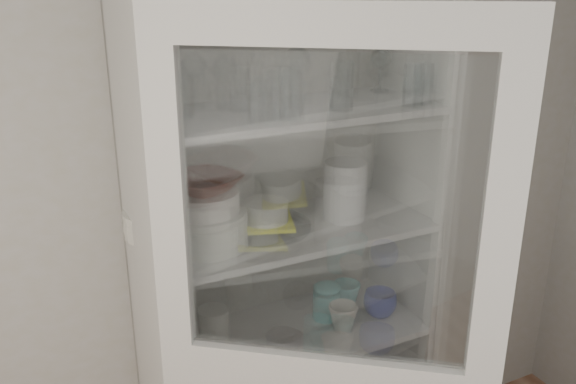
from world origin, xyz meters
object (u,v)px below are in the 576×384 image
goblet_0 (193,79)px  plate_stack_back (157,222)px  pantry_cabinet (280,301)px  glass_platter (266,226)px  goblet_1 (225,80)px  white_ramekin (265,211)px  grey_bowl_stack (345,190)px  yellow_trivet (266,222)px  mug_blue (380,304)px  terracotta_bowl (204,183)px  mug_white (343,317)px  mug_teal (346,295)px  measuring_cups (282,340)px  teal_jar (327,302)px  goblet_3 (381,68)px  white_canister (214,325)px  plate_stack_front (206,228)px  goblet_2 (297,71)px  cream_bowl (205,201)px

goblet_0 → plate_stack_back: bearing=176.0°
pantry_cabinet → glass_platter: 0.34m
goblet_1 → white_ramekin: bearing=-35.1°
goblet_0 → plate_stack_back: 0.47m
grey_bowl_stack → plate_stack_back: bearing=166.7°
yellow_trivet → mug_blue: yellow_trivet is taller
pantry_cabinet → terracotta_bowl: 0.61m
plate_stack_back → yellow_trivet: (0.33, -0.11, -0.02)m
mug_white → grey_bowl_stack: bearing=68.2°
glass_platter → mug_white: bearing=-21.5°
mug_teal → mug_white: same height
pantry_cabinet → terracotta_bowl: pantry_cabinet is taller
goblet_0 → measuring_cups: bearing=-43.8°
goblet_1 → teal_jar: (0.34, -0.07, -0.83)m
teal_jar → white_ramekin: bearing=179.9°
goblet_3 → glass_platter: (-0.49, -0.09, -0.47)m
white_canister → plate_stack_front: bearing=-114.7°
glass_platter → grey_bowl_stack: size_ratio=1.51×
goblet_2 → cream_bowl: (-0.37, -0.12, -0.35)m
plate_stack_back → grey_bowl_stack: 0.63m
white_ramekin → plate_stack_back: bearing=161.7°
pantry_cabinet → yellow_trivet: pantry_cabinet is taller
cream_bowl → white_canister: cream_bowl is taller
goblet_2 → terracotta_bowl: bearing=-162.3°
plate_stack_front → pantry_cabinet: bearing=17.1°
white_ramekin → cream_bowl: bearing=-169.8°
mug_white → teal_jar: size_ratio=0.86×
goblet_0 → mug_teal: size_ratio=1.73×
pantry_cabinet → mug_white: bearing=-41.0°
white_ramekin → goblet_2: bearing=27.3°
plate_stack_back → mug_white: plate_stack_back is taller
yellow_trivet → terracotta_bowl: bearing=-169.8°
glass_platter → plate_stack_back: bearing=161.7°
goblet_0 → goblet_3: (0.68, -0.01, -0.01)m
plate_stack_front → plate_stack_back: (-0.12, 0.15, -0.01)m
goblet_0 → mug_white: size_ratio=1.74×
goblet_2 → plate_stack_back: bearing=176.5°
mug_white → teal_jar: bearing=100.1°
yellow_trivet → teal_jar: (0.24, -0.00, -0.36)m
glass_platter → measuring_cups: 0.40m
goblet_2 → cream_bowl: goblet_2 is taller
plate_stack_front → grey_bowl_stack: (0.50, 0.00, 0.04)m
goblet_0 → white_ramekin: bearing=-27.9°
white_canister → white_ramekin: bearing=-11.2°
teal_jar → white_canister: 0.42m
yellow_trivet → goblet_0: bearing=152.1°
terracotta_bowl → yellow_trivet: size_ratio=1.19×
plate_stack_front → mug_blue: 0.76m
mug_blue → white_canister: white_canister is taller
goblet_2 → teal_jar: bearing=-43.7°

